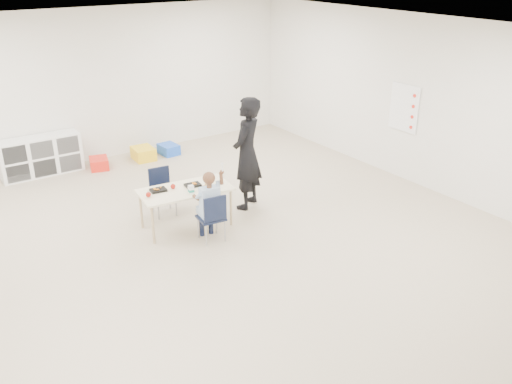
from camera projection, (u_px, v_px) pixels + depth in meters
room at (222, 155)px, 6.60m from camera, size 9.00×9.02×2.80m
table at (186, 208)px, 7.79m from camera, size 1.36×0.78×0.59m
chair_near at (211, 217)px, 7.40m from camera, size 0.38×0.36×0.71m
chair_far at (163, 193)px, 8.14m from camera, size 0.38×0.36×0.71m
child at (210, 203)px, 7.31m from camera, size 0.52×0.52×1.12m
lunch_tray_near at (193, 185)px, 7.76m from camera, size 0.24×0.18×0.03m
lunch_tray_far at (158, 190)px, 7.60m from camera, size 0.24×0.18×0.03m
milk_carton at (191, 189)px, 7.55m from camera, size 0.08×0.08×0.10m
bread_roll at (208, 185)px, 7.73m from camera, size 0.09×0.09×0.07m
apple_near at (173, 186)px, 7.67m from camera, size 0.07×0.07×0.07m
apple_far at (148, 195)px, 7.40m from camera, size 0.07×0.07×0.07m
cubby_shelf at (41, 156)px, 9.63m from camera, size 1.40×0.40×0.70m
rules_poster at (404, 108)px, 9.18m from camera, size 0.02×0.60×0.80m
adult at (247, 154)px, 8.20m from camera, size 0.76×0.70×1.74m
bin_red at (99, 163)px, 9.99m from camera, size 0.41×0.48×0.20m
bin_yellow at (143, 153)px, 10.43m from camera, size 0.40×0.50×0.23m
bin_blue at (169, 149)px, 10.70m from camera, size 0.34×0.43×0.20m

